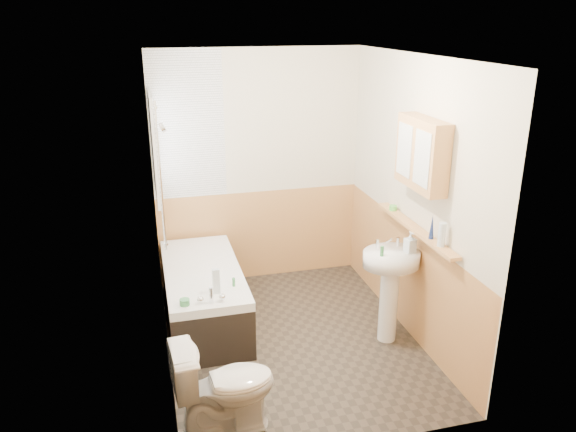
{
  "coord_description": "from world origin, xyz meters",
  "views": [
    {
      "loc": [
        -1.16,
        -4.28,
        2.8
      ],
      "look_at": [
        0.0,
        0.15,
        1.15
      ],
      "focal_mm": 35.0,
      "sensor_mm": 36.0,
      "label": 1
    }
  ],
  "objects_px": {
    "toilet": "(224,387)",
    "medicine_cabinet": "(422,154)",
    "bathtub": "(204,294)",
    "pine_shelf": "(415,228)",
    "sink": "(390,277)"
  },
  "relations": [
    {
      "from": "toilet",
      "to": "medicine_cabinet",
      "type": "bearing_deg",
      "value": -71.93
    },
    {
      "from": "bathtub",
      "to": "medicine_cabinet",
      "type": "relative_size",
      "value": 2.45
    },
    {
      "from": "pine_shelf",
      "to": "bathtub",
      "type": "bearing_deg",
      "value": 157.18
    },
    {
      "from": "pine_shelf",
      "to": "toilet",
      "type": "bearing_deg",
      "value": -156.0
    },
    {
      "from": "pine_shelf",
      "to": "medicine_cabinet",
      "type": "height_order",
      "value": "medicine_cabinet"
    },
    {
      "from": "bathtub",
      "to": "pine_shelf",
      "type": "xyz_separation_m",
      "value": [
        1.77,
        -0.74,
        0.77
      ]
    },
    {
      "from": "bathtub",
      "to": "toilet",
      "type": "xyz_separation_m",
      "value": [
        -0.03,
        -1.55,
        0.06
      ]
    },
    {
      "from": "bathtub",
      "to": "medicine_cabinet",
      "type": "height_order",
      "value": "medicine_cabinet"
    },
    {
      "from": "sink",
      "to": "pine_shelf",
      "type": "height_order",
      "value": "pine_shelf"
    },
    {
      "from": "sink",
      "to": "medicine_cabinet",
      "type": "distance_m",
      "value": 1.13
    },
    {
      "from": "toilet",
      "to": "pine_shelf",
      "type": "bearing_deg",
      "value": -70.52
    },
    {
      "from": "toilet",
      "to": "sink",
      "type": "relative_size",
      "value": 0.73
    },
    {
      "from": "sink",
      "to": "medicine_cabinet",
      "type": "xyz_separation_m",
      "value": [
        0.17,
        -0.06,
        1.12
      ]
    },
    {
      "from": "bathtub",
      "to": "pine_shelf",
      "type": "distance_m",
      "value": 2.07
    },
    {
      "from": "sink",
      "to": "medicine_cabinet",
      "type": "height_order",
      "value": "medicine_cabinet"
    }
  ]
}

